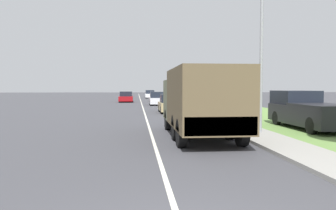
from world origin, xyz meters
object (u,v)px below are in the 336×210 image
car_second_ahead (157,99)px  lamp_post (257,37)px  military_truck (200,100)px  car_nearest_ahead (170,104)px  car_third_ahead (126,97)px  pickup_truck (307,111)px  car_fourth_ahead (150,95)px

car_second_ahead → lamp_post: 25.03m
military_truck → car_nearest_ahead: military_truck is taller
car_third_ahead → lamp_post: (6.66, -33.00, 3.57)m
car_nearest_ahead → lamp_post: 13.81m
military_truck → pickup_truck: military_truck is taller
car_nearest_ahead → car_fourth_ahead: bearing=90.3°
military_truck → car_fourth_ahead: military_truck is taller
military_truck → car_third_ahead: 33.69m
car_nearest_ahead → car_second_ahead: 11.51m
car_third_ahead → pickup_truck: 32.61m
car_second_ahead → car_third_ahead: (-3.87, 8.38, -0.02)m
military_truck → lamp_post: lamp_post is taller
car_second_ahead → car_third_ahead: car_second_ahead is taller
lamp_post → military_truck: bearing=-170.4°
car_second_ahead → car_third_ahead: bearing=114.8°
car_nearest_ahead → lamp_post: (2.42, -13.12, 3.56)m
car_second_ahead → lamp_post: (2.79, -24.62, 3.55)m
military_truck → car_fourth_ahead: (-0.06, 49.55, -0.89)m
car_nearest_ahead → car_third_ahead: size_ratio=0.82×
car_third_ahead → car_fourth_ahead: size_ratio=1.18×
car_third_ahead → lamp_post: lamp_post is taller
lamp_post → car_second_ahead: bearing=96.5°
pickup_truck → lamp_post: size_ratio=0.80×
pickup_truck → lamp_post: 5.21m
pickup_truck → military_truck: bearing=-158.0°
military_truck → lamp_post: bearing=9.6°
military_truck → car_second_ahead: 25.07m
car_nearest_ahead → car_second_ahead: (-0.37, 11.50, 0.01)m
military_truck → car_second_ahead: bearing=90.5°
military_truck → car_third_ahead: military_truck is taller
car_third_ahead → car_nearest_ahead: bearing=-78.0°
car_nearest_ahead → car_second_ahead: size_ratio=1.00×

